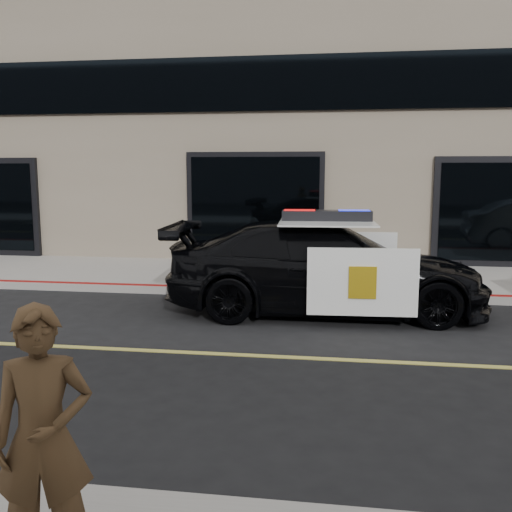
# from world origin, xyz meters

# --- Properties ---
(ground) EXTENTS (120.00, 120.00, 0.00)m
(ground) POSITION_xyz_m (0.00, 0.00, 0.00)
(ground) COLOR black
(ground) RESTS_ON ground
(sidewalk_n) EXTENTS (60.00, 3.50, 0.15)m
(sidewalk_n) POSITION_xyz_m (0.00, 5.25, 0.07)
(sidewalk_n) COLOR gray
(sidewalk_n) RESTS_ON ground
(building_n) EXTENTS (60.00, 7.00, 12.00)m
(building_n) POSITION_xyz_m (0.00, 10.50, 6.00)
(building_n) COLOR #756856
(building_n) RESTS_ON ground
(police_car) EXTENTS (2.78, 5.61, 1.76)m
(police_car) POSITION_xyz_m (0.89, 2.51, 0.79)
(police_car) COLOR black
(police_car) RESTS_ON ground
(fire_hydrant) EXTENTS (0.40, 0.55, 0.88)m
(fire_hydrant) POSITION_xyz_m (-1.44, 4.05, 0.56)
(fire_hydrant) COLOR silver
(fire_hydrant) RESTS_ON sidewalk_n
(pedestrian_a) EXTENTS (0.79, 0.71, 1.55)m
(pedestrian_a) POSITION_xyz_m (-0.54, -4.32, 0.92)
(pedestrian_a) COLOR #432F1A
(pedestrian_a) RESTS_ON sidewalk_s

